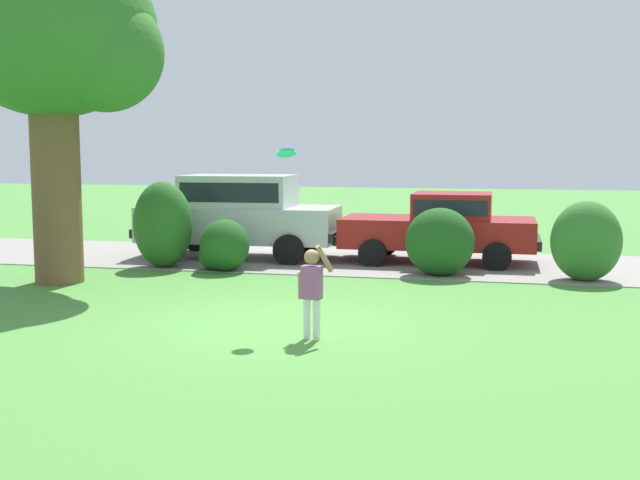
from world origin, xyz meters
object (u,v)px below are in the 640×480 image
Objects in this scene: parked_suv at (240,212)px; child_thrower at (312,286)px; parked_sedan at (442,225)px; oak_tree_large at (59,41)px; frisbee at (286,153)px.

parked_suv is 8.12m from child_thrower.
parked_sedan is at bearing 81.45° from child_thrower.
parked_sedan is at bearing 31.23° from oak_tree_large.
oak_tree_large is 8.73m from parked_sedan.
parked_suv reaches higher than child_thrower.
oak_tree_large is at bearing -119.01° from parked_suv.
oak_tree_large reaches higher than child_thrower.
oak_tree_large is 5.61m from parked_suv.
frisbee reaches higher than child_thrower.
oak_tree_large is 4.97× the size of child_thrower.
child_thrower is at bearing -53.89° from frisbee.
parked_suv is at bearing -177.19° from parked_sedan.
child_thrower is 4.31× the size of frisbee.
oak_tree_large is 7.62m from child_thrower.
frisbee is (2.94, -6.57, 1.39)m from parked_suv.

